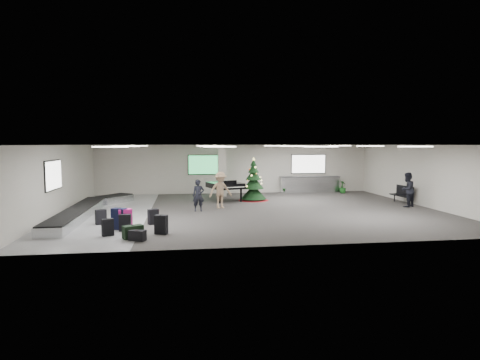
{
  "coord_description": "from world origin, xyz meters",
  "views": [
    {
      "loc": [
        -3.34,
        -19.22,
        3.24
      ],
      "look_at": [
        -0.51,
        1.0,
        1.41
      ],
      "focal_mm": 30.0,
      "sensor_mm": 36.0,
      "label": 1
    }
  ],
  "objects": [
    {
      "name": "room_envelope",
      "position": [
        -0.38,
        0.67,
        2.33
      ],
      "size": [
        18.02,
        14.02,
        3.21
      ],
      "color": "#B5B2A6",
      "rests_on": "ground"
    },
    {
      "name": "traveler_b",
      "position": [
        -1.54,
        0.83,
        0.92
      ],
      "size": [
        1.33,
        0.97,
        1.85
      ],
      "primitive_type": "imported",
      "rotation": [
        0.0,
        0.0,
        0.26
      ],
      "color": "#9C7E61",
      "rests_on": "ground"
    },
    {
      "name": "baggage_carousel",
      "position": [
        -7.84,
        -0.08,
        0.21
      ],
      "size": [
        2.28,
        9.71,
        0.43
      ],
      "color": "silver",
      "rests_on": "ground"
    },
    {
      "name": "potted_plant_right",
      "position": [
        7.04,
        5.93,
        0.42
      ],
      "size": [
        0.52,
        0.52,
        0.83
      ],
      "primitive_type": "imported",
      "rotation": [
        0.0,
        0.0,
        1.68
      ],
      "color": "#164315",
      "rests_on": "ground"
    },
    {
      "name": "traveler_bench",
      "position": [
        8.04,
        -0.09,
        0.89
      ],
      "size": [
        1.09,
        1.02,
        1.79
      ],
      "primitive_type": "imported",
      "rotation": [
        0.0,
        0.0,
        3.67
      ],
      "color": "black",
      "rests_on": "ground"
    },
    {
      "name": "suitcase_1",
      "position": [
        -4.19,
        -4.73,
        0.35
      ],
      "size": [
        0.5,
        0.38,
        0.71
      ],
      "rotation": [
        0.0,
        0.0,
        -0.37
      ],
      "color": "black",
      "rests_on": "ground"
    },
    {
      "name": "traveler_a",
      "position": [
        -2.67,
        0.06,
        0.77
      ],
      "size": [
        0.58,
        0.4,
        1.53
      ],
      "primitive_type": "imported",
      "rotation": [
        0.0,
        0.0,
        0.06
      ],
      "color": "black",
      "rests_on": "ground"
    },
    {
      "name": "pink_suitcase",
      "position": [
        -5.59,
        -3.75,
        0.39
      ],
      "size": [
        0.57,
        0.44,
        0.81
      ],
      "rotation": [
        0.0,
        0.0,
        0.37
      ],
      "color": "#E71E8F",
      "rests_on": "ground"
    },
    {
      "name": "black_duffel",
      "position": [
        -4.93,
        -5.63,
        0.18
      ],
      "size": [
        0.61,
        0.49,
        0.37
      ],
      "rotation": [
        0.0,
        0.0,
        -0.4
      ],
      "color": "black",
      "rests_on": "ground"
    },
    {
      "name": "green_duffel",
      "position": [
        -5.12,
        -5.27,
        0.22
      ],
      "size": [
        0.75,
        0.61,
        0.47
      ],
      "rotation": [
        0.0,
        0.0,
        0.47
      ],
      "color": "black",
      "rests_on": "ground"
    },
    {
      "name": "potted_plant_left",
      "position": [
        3.2,
        6.5,
        0.37
      ],
      "size": [
        0.5,
        0.52,
        0.73
      ],
      "primitive_type": "imported",
      "rotation": [
        0.0,
        0.0,
        0.93
      ],
      "color": "#164315",
      "rests_on": "ground"
    },
    {
      "name": "service_counter",
      "position": [
        5.0,
        6.65,
        0.55
      ],
      "size": [
        4.05,
        0.65,
        1.08
      ],
      "color": "silver",
      "rests_on": "ground"
    },
    {
      "name": "grand_piano",
      "position": [
        -1.01,
        3.45,
        0.88
      ],
      "size": [
        2.2,
        2.54,
        1.23
      ],
      "rotation": [
        0.0,
        0.0,
        0.3
      ],
      "color": "black",
      "rests_on": "ground"
    },
    {
      "name": "suitcase_3",
      "position": [
        -4.6,
        -2.87,
        0.31
      ],
      "size": [
        0.47,
        0.4,
        0.64
      ],
      "rotation": [
        0.0,
        0.0,
        0.53
      ],
      "color": "black",
      "rests_on": "ground"
    },
    {
      "name": "suitcase_8",
      "position": [
        -6.7,
        -2.63,
        0.3
      ],
      "size": [
        0.47,
        0.4,
        0.62
      ],
      "rotation": [
        0.0,
        0.0,
        0.49
      ],
      "color": "black",
      "rests_on": "ground"
    },
    {
      "name": "suitcase_5",
      "position": [
        -5.54,
        -4.07,
        0.32
      ],
      "size": [
        0.43,
        0.24,
        0.65
      ],
      "rotation": [
        0.0,
        0.0,
        -0.02
      ],
      "color": "black",
      "rests_on": "ground"
    },
    {
      "name": "navy_suitcase",
      "position": [
        -5.81,
        -3.71,
        0.41
      ],
      "size": [
        0.61,
        0.51,
        0.84
      ],
      "rotation": [
        0.0,
        0.0,
        -0.46
      ],
      "color": "black",
      "rests_on": "ground"
    },
    {
      "name": "bench",
      "position": [
        8.6,
        1.26,
        0.54
      ],
      "size": [
        0.63,
        1.54,
        0.95
      ],
      "rotation": [
        0.0,
        0.0,
        0.08
      ],
      "color": "black",
      "rests_on": "ground"
    },
    {
      "name": "suitcase_0",
      "position": [
        -6.04,
        -4.77,
        0.31
      ],
      "size": [
        0.45,
        0.36,
        0.63
      ],
      "rotation": [
        0.0,
        0.0,
        0.42
      ],
      "color": "black",
      "rests_on": "ground"
    },
    {
      "name": "christmas_tree",
      "position": [
        0.61,
        3.39,
        0.85
      ],
      "size": [
        1.75,
        1.75,
        2.49
      ],
      "color": "#6A1309",
      "rests_on": "ground"
    },
    {
      "name": "ground",
      "position": [
        0.0,
        0.0,
        0.0
      ],
      "size": [
        18.0,
        18.0,
        0.0
      ],
      "primitive_type": "plane",
      "color": "#353230",
      "rests_on": "ground"
    }
  ]
}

